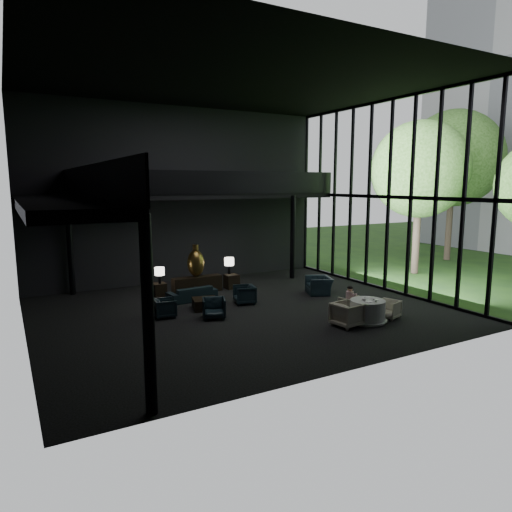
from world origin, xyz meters
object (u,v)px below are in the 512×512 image
window_armchair (319,282)px  dining_chair_east (388,309)px  lounge_armchair_south (214,307)px  child (350,294)px  sofa (192,292)px  console (197,284)px  side_table_right (232,281)px  coffee_table (205,304)px  lounge_armchair_east (245,294)px  dining_chair_west (347,312)px  table_lamp_right (229,262)px  side_table_left (160,290)px  bronze_urn (196,263)px  table_lamp_left (160,272)px  dining_chair_north (352,305)px  lounge_armchair_west (165,308)px

window_armchair → dining_chair_east: (-0.05, -3.97, -0.17)m
lounge_armchair_south → child: size_ratio=1.33×
sofa → console: bearing=-125.3°
side_table_right → coffee_table: size_ratio=0.70×
child → lounge_armchair_east: bearing=-51.0°
dining_chair_west → dining_chair_east: bearing=-98.1°
dining_chair_east → lounge_armchair_east: bearing=-159.5°
table_lamp_right → coffee_table: 3.73m
side_table_left → sofa: size_ratio=0.30×
bronze_urn → coffee_table: size_ratio=1.54×
bronze_urn → side_table_left: size_ratio=2.48×
lounge_armchair_east → table_lamp_right: bearing=179.4°
side_table_right → sofa: (-2.28, -1.13, 0.04)m
table_lamp_left → window_armchair: 6.57m
table_lamp_left → side_table_right: (3.20, -0.06, -0.72)m
sofa → window_armchair: bearing=157.9°
side_table_right → dining_chair_east: (2.70, -6.66, 0.01)m
table_lamp_right → dining_chair_east: (2.70, -6.88, -0.82)m
dining_chair_east → child: bearing=-157.5°
side_table_left → window_armchair: 6.59m
window_armchair → bronze_urn: bearing=-101.8°
lounge_armchair_south → window_armchair: size_ratio=0.70×
dining_chair_west → side_table_right: bearing=-0.4°
lounge_armchair_south → coffee_table: lounge_armchair_south is taller
bronze_urn → table_lamp_left: (-1.60, -0.08, -0.23)m
lounge_armchair_east → coffee_table: lounge_armchair_east is taller
side_table_right → table_lamp_right: 0.85m
side_table_right → window_armchair: size_ratio=0.55×
console → coffee_table: console is taller
table_lamp_left → table_lamp_right: size_ratio=0.93×
sofa → dining_chair_west: dining_chair_west is taller
dining_chair_east → child: 1.38m
table_lamp_left → lounge_armchair_east: table_lamp_left is taller
side_table_left → dining_chair_north: dining_chair_north is taller
table_lamp_right → lounge_armchair_east: table_lamp_right is taller
table_lamp_left → sofa: bearing=-52.4°
window_armchair → dining_chair_east: size_ratio=1.78×
console → bronze_urn: bronze_urn is taller
side_table_right → lounge_armchair_west: 4.84m
console → side_table_left: size_ratio=3.89×
bronze_urn → lounge_armchair_east: bearing=-71.5°
table_lamp_left → coffee_table: table_lamp_left is taller
coffee_table → dining_chair_west: bearing=-52.0°
table_lamp_left → dining_chair_west: size_ratio=0.70×
table_lamp_left → table_lamp_right: 3.21m
lounge_armchair_south → dining_chair_north: size_ratio=1.07×
sofa → window_armchair: 5.26m
lounge_armchair_west → window_armchair: size_ratio=0.59×
console → lounge_armchair_west: bearing=-129.1°
coffee_table → dining_chair_east: dining_chair_east is taller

